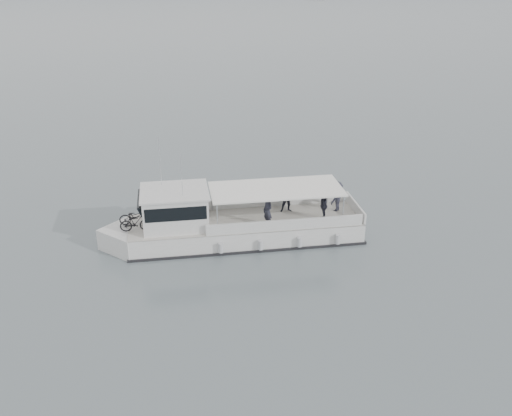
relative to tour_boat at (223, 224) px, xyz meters
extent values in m
plane|color=#556165|center=(5.66, -3.09, -0.86)|extent=(1400.00, 1400.00, 0.00)
cube|color=silver|center=(1.09, 0.02, -0.45)|extent=(10.99, 3.12, 1.18)
cube|color=silver|center=(-4.38, -0.08, -0.45)|extent=(2.96, 2.96, 1.18)
cube|color=beige|center=(1.09, 0.02, 0.14)|extent=(10.99, 3.12, 0.05)
cube|color=black|center=(1.09, 0.02, -0.81)|extent=(11.17, 3.23, 0.16)
cube|color=silver|center=(2.71, 1.45, 0.42)|extent=(7.29, 0.23, 0.55)
cube|color=silver|center=(2.76, -1.35, 0.42)|extent=(7.29, 0.23, 0.55)
cube|color=silver|center=(6.51, 0.12, 0.42)|extent=(0.15, 2.92, 0.55)
cube|color=silver|center=(-2.19, -0.04, 0.96)|extent=(2.96, 2.52, 1.64)
cube|color=black|center=(-3.60, -0.07, 1.10)|extent=(0.55, 2.29, 1.06)
cube|color=black|center=(-2.19, -0.04, 1.24)|extent=(2.78, 2.55, 0.64)
cube|color=silver|center=(-2.19, -0.04, 1.83)|extent=(3.15, 2.70, 0.09)
cube|color=white|center=(2.55, 0.05, 1.65)|extent=(6.25, 2.85, 0.07)
cylinder|color=silver|center=(-0.34, -1.28, 0.89)|extent=(0.06, 0.06, 1.50)
cylinder|color=silver|center=(-0.39, 1.27, 0.89)|extent=(0.06, 0.06, 1.50)
cylinder|color=silver|center=(5.49, -1.18, 0.89)|extent=(0.06, 0.06, 1.50)
cylinder|color=silver|center=(5.44, 1.38, 0.89)|extent=(0.06, 0.06, 1.50)
cylinder|color=silver|center=(-2.75, 0.77, 3.01)|extent=(0.03, 0.03, 2.37)
cylinder|color=silver|center=(-1.81, -0.67, 2.83)|extent=(0.03, 0.03, 2.01)
cylinder|color=#B8BABF|center=(-0.25, -1.61, -0.40)|extent=(0.22, 0.22, 0.46)
cylinder|color=#B8BABF|center=(1.58, -1.58, -0.40)|extent=(0.22, 0.22, 0.46)
cylinder|color=#B8BABF|center=(3.40, -1.54, -0.40)|extent=(0.22, 0.22, 0.46)
cylinder|color=#B8BABF|center=(5.22, -1.51, -0.40)|extent=(0.22, 0.22, 0.46)
imported|color=black|center=(-4.02, 0.29, 0.55)|extent=(1.57, 0.57, 0.82)
imported|color=black|center=(-4.01, -0.44, 0.58)|extent=(1.45, 0.43, 0.87)
imported|color=#292A37|center=(2.02, -0.78, 0.91)|extent=(0.56, 0.66, 1.53)
imported|color=#292A37|center=(3.27, 0.70, 0.91)|extent=(0.76, 0.60, 1.53)
imported|color=#292A37|center=(4.75, -0.46, 0.91)|extent=(0.57, 0.96, 1.53)
imported|color=#292A37|center=(5.64, 0.47, 0.91)|extent=(1.08, 1.12, 1.53)
camera|label=1|loc=(-1.88, -24.35, 11.69)|focal=40.00mm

